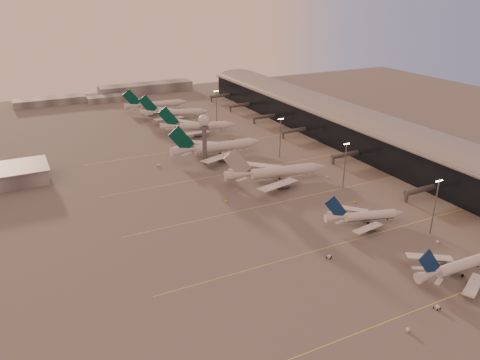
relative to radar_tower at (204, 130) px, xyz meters
name	(u,v)px	position (x,y,z in m)	size (l,w,h in m)	color
ground	(317,267)	(-5.00, -120.00, -20.95)	(700.00, 700.00, 0.00)	#5E5B5B
taxiway_markings	(301,196)	(25.00, -64.00, -20.94)	(180.00, 185.25, 0.02)	#F0E554
terminal	(356,129)	(102.88, -9.91, -10.43)	(57.00, 362.00, 23.04)	black
radar_tower	(204,130)	(0.00, 0.00, 0.00)	(6.40, 6.40, 31.10)	#56585D
mast_a	(435,204)	(53.00, -120.00, -7.21)	(3.60, 0.56, 25.00)	#56585D
mast_b	(345,163)	(50.00, -65.00, -7.21)	(3.60, 0.56, 25.00)	#56585D
mast_c	(280,136)	(45.00, -10.00, -7.21)	(3.60, 0.56, 25.00)	#56585D
mast_d	(216,105)	(43.00, 80.00, -7.21)	(3.60, 0.56, 25.00)	#56585D
distant_horizon	(119,92)	(-2.38, 205.14, -17.06)	(165.00, 37.50, 9.00)	#5B5D62
narrowbody_near	(457,268)	(36.58, -146.87, -17.88)	(38.81, 30.99, 15.16)	silver
narrowbody_mid	(365,217)	(33.96, -100.42, -17.98)	(36.62, 28.82, 14.66)	silver
widebody_white	(277,174)	(24.79, -40.52, -17.41)	(57.55, 45.73, 20.39)	silver
greentail_a	(217,149)	(12.82, 10.84, -17.10)	(60.01, 48.42, 21.79)	silver
greentail_b	(198,128)	(20.36, 61.27, -17.45)	(52.73, 41.93, 19.79)	silver
greentail_c	(175,114)	(18.36, 105.39, -17.49)	(51.85, 41.16, 19.61)	silver
greentail_d	(157,106)	(13.57, 137.76, -17.46)	(54.49, 43.95, 19.78)	silver
gsv_truck_a	(408,328)	(-0.52, -161.05, -19.80)	(5.93, 3.75, 2.25)	silver
gsv_tug_near	(437,308)	(15.56, -157.53, -20.39)	(2.33, 3.82, 1.08)	silver
gsv_catering_a	(438,239)	(49.41, -127.35, -19.08)	(4.96, 3.41, 3.73)	silver
gsv_tug_mid	(329,257)	(2.73, -116.92, -20.37)	(4.20, 4.60, 1.13)	silver
gsv_truck_b	(355,201)	(43.94, -82.18, -19.99)	(4.92, 3.37, 1.87)	gold
gsv_truck_c	(226,200)	(-11.28, -53.23, -19.95)	(4.29, 4.95, 1.96)	gold
gsv_catering_b	(327,175)	(51.22, -50.02, -19.04)	(4.85, 2.63, 3.82)	silver
gsv_tug_far	(246,170)	(16.59, -20.58, -20.41)	(4.17, 4.17, 1.05)	silver
gsv_truck_d	(158,164)	(-26.12, 8.81, -19.66)	(3.99, 6.63, 2.52)	silver
gsv_tug_hangar	(232,139)	(34.40, 35.35, -20.43)	(4.09, 3.70, 1.00)	gold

